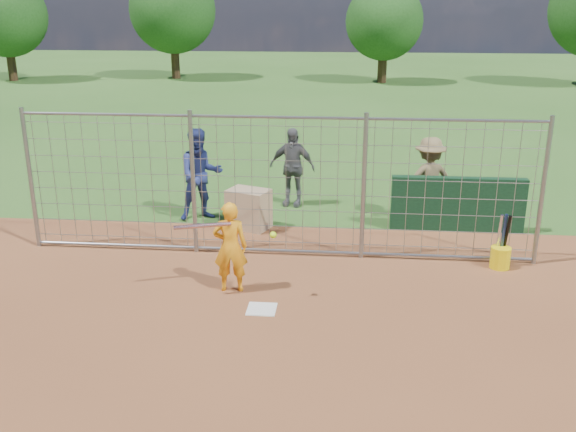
# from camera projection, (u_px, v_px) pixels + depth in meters

# --- Properties ---
(ground) EXTENTS (100.00, 100.00, 0.00)m
(ground) POSITION_uv_depth(u_px,v_px,m) (263.00, 304.00, 9.73)
(ground) COLOR #2D591E
(ground) RESTS_ON ground
(infield_dirt) EXTENTS (18.00, 18.00, 0.00)m
(infield_dirt) POSITION_uv_depth(u_px,v_px,m) (227.00, 428.00, 6.90)
(infield_dirt) COLOR brown
(infield_dirt) RESTS_ON ground
(home_plate) EXTENTS (0.43, 0.43, 0.02)m
(home_plate) POSITION_uv_depth(u_px,v_px,m) (262.00, 309.00, 9.54)
(home_plate) COLOR silver
(home_plate) RESTS_ON ground
(dugout_wall) EXTENTS (2.60, 0.20, 1.10)m
(dugout_wall) POSITION_uv_depth(u_px,v_px,m) (457.00, 204.00, 12.65)
(dugout_wall) COLOR #11381E
(dugout_wall) RESTS_ON ground
(batter) EXTENTS (0.57, 0.41, 1.47)m
(batter) POSITION_uv_depth(u_px,v_px,m) (230.00, 247.00, 9.96)
(batter) COLOR #FFA016
(batter) RESTS_ON ground
(bystander_a) EXTENTS (1.14, 1.04, 1.92)m
(bystander_a) POSITION_uv_depth(u_px,v_px,m) (201.00, 175.00, 13.23)
(bystander_a) COLOR navy
(bystander_a) RESTS_ON ground
(bystander_b) EXTENTS (1.09, 0.63, 1.75)m
(bystander_b) POSITION_uv_depth(u_px,v_px,m) (292.00, 167.00, 14.17)
(bystander_b) COLOR #535458
(bystander_b) RESTS_ON ground
(bystander_c) EXTENTS (1.26, 0.89, 1.77)m
(bystander_c) POSITION_uv_depth(u_px,v_px,m) (429.00, 180.00, 13.09)
(bystander_c) COLOR olive
(bystander_c) RESTS_ON ground
(equipment_bin) EXTENTS (0.94, 0.80, 0.80)m
(equipment_bin) POSITION_uv_depth(u_px,v_px,m) (249.00, 209.00, 12.85)
(equipment_bin) COLOR tan
(equipment_bin) RESTS_ON ground
(equipment_in_play) EXTENTS (1.54, 0.34, 0.19)m
(equipment_in_play) POSITION_uv_depth(u_px,v_px,m) (220.00, 228.00, 9.59)
(equipment_in_play) COLOR silver
(equipment_in_play) RESTS_ON ground
(bucket_with_bats) EXTENTS (0.34, 0.35, 0.98)m
(bucket_with_bats) POSITION_uv_depth(u_px,v_px,m) (501.00, 255.00, 10.96)
(bucket_with_bats) COLOR yellow
(bucket_with_bats) RESTS_ON ground
(backstop_fence) EXTENTS (9.08, 0.08, 2.60)m
(backstop_fence) POSITION_uv_depth(u_px,v_px,m) (277.00, 188.00, 11.21)
(backstop_fence) COLOR gray
(backstop_fence) RESTS_ON ground
(tree_line) EXTENTS (44.66, 6.72, 6.48)m
(tree_line) POSITION_uv_depth(u_px,v_px,m) (387.00, 13.00, 34.80)
(tree_line) COLOR #3F2B19
(tree_line) RESTS_ON ground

